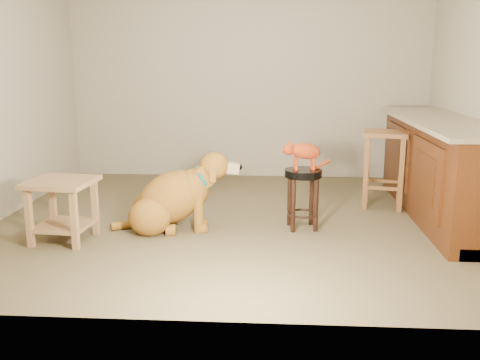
# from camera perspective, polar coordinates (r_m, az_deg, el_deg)

# --- Properties ---
(floor) EXTENTS (4.50, 4.00, 0.01)m
(floor) POSITION_cam_1_polar(r_m,az_deg,el_deg) (5.07, -0.19, -4.34)
(floor) COLOR brown
(floor) RESTS_ON ground
(room_shell) EXTENTS (4.54, 4.04, 2.62)m
(room_shell) POSITION_cam_1_polar(r_m,az_deg,el_deg) (4.85, -0.20, 14.96)
(room_shell) COLOR #A89E87
(room_shell) RESTS_ON ground
(cabinet_run) EXTENTS (0.70, 2.56, 0.94)m
(cabinet_run) POSITION_cam_1_polar(r_m,az_deg,el_deg) (5.48, 20.76, 0.88)
(cabinet_run) COLOR #4D240D
(cabinet_run) RESTS_ON ground
(padded_stool) EXTENTS (0.33, 0.33, 0.54)m
(padded_stool) POSITION_cam_1_polar(r_m,az_deg,el_deg) (4.77, 6.73, -0.73)
(padded_stool) COLOR black
(padded_stool) RESTS_ON ground
(wood_stool) EXTENTS (0.50, 0.50, 0.78)m
(wood_stool) POSITION_cam_1_polar(r_m,az_deg,el_deg) (5.65, 15.08, 1.26)
(wood_stool) COLOR brown
(wood_stool) RESTS_ON ground
(side_table) EXTENTS (0.55, 0.55, 0.52)m
(side_table) POSITION_cam_1_polar(r_m,az_deg,el_deg) (4.66, -18.42, -2.14)
(side_table) COLOR #946C44
(side_table) RESTS_ON ground
(golden_retriever) EXTENTS (1.18, 0.62, 0.75)m
(golden_retriever) POSITION_cam_1_polar(r_m,az_deg,el_deg) (4.77, -7.24, -2.06)
(golden_retriever) COLOR brown
(golden_retriever) RESTS_ON ground
(tabby_kitten) EXTENTS (0.45, 0.22, 0.29)m
(tabby_kitten) POSITION_cam_1_polar(r_m,az_deg,el_deg) (4.71, 6.70, 2.98)
(tabby_kitten) COLOR maroon
(tabby_kitten) RESTS_ON padded_stool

